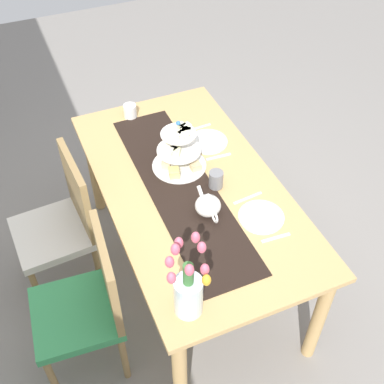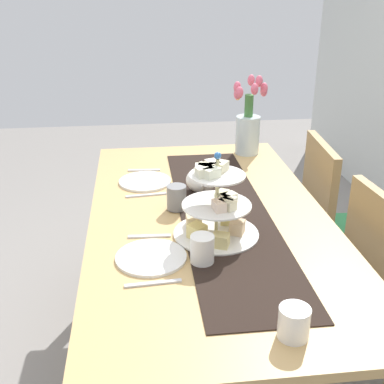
% 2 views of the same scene
% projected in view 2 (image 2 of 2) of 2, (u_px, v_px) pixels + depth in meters
% --- Properties ---
extents(ground_plane, '(8.00, 8.00, 0.00)m').
position_uv_depth(ground_plane, '(207.00, 367.00, 2.17)').
color(ground_plane, gray).
extents(dining_table, '(1.69, 0.90, 0.75)m').
position_uv_depth(dining_table, '(209.00, 239.00, 1.91)').
color(dining_table, tan).
rests_on(dining_table, ground_plane).
extents(chair_left, '(0.45, 0.45, 0.91)m').
position_uv_depth(chair_left, '(339.00, 224.00, 2.33)').
color(chair_left, olive).
rests_on(chair_left, ground_plane).
extents(table_runner, '(1.37, 0.34, 0.00)m').
position_uv_depth(table_runner, '(224.00, 214.00, 1.87)').
color(table_runner, black).
rests_on(table_runner, dining_table).
extents(tiered_cake_stand, '(0.30, 0.30, 0.30)m').
position_uv_depth(tiered_cake_stand, '(217.00, 208.00, 1.68)').
color(tiered_cake_stand, beige).
rests_on(tiered_cake_stand, table_runner).
extents(teapot, '(0.24, 0.13, 0.14)m').
position_uv_depth(teapot, '(201.00, 179.00, 2.04)').
color(teapot, white).
rests_on(teapot, table_runner).
extents(tulip_vase, '(0.21, 0.19, 0.40)m').
position_uv_depth(tulip_vase, '(248.00, 126.00, 2.47)').
color(tulip_vase, silver).
rests_on(tulip_vase, dining_table).
extents(cream_jug, '(0.08, 0.08, 0.08)m').
position_uv_depth(cream_jug, '(294.00, 323.00, 1.22)').
color(cream_jug, white).
rests_on(cream_jug, dining_table).
extents(dinner_plate_left, '(0.23, 0.23, 0.01)m').
position_uv_depth(dinner_plate_left, '(145.00, 181.00, 2.16)').
color(dinner_plate_left, white).
rests_on(dinner_plate_left, dining_table).
extents(fork_left, '(0.03, 0.15, 0.01)m').
position_uv_depth(fork_left, '(144.00, 170.00, 2.29)').
color(fork_left, silver).
rests_on(fork_left, dining_table).
extents(knife_left, '(0.03, 0.17, 0.01)m').
position_uv_depth(knife_left, '(146.00, 195.00, 2.03)').
color(knife_left, silver).
rests_on(knife_left, dining_table).
extents(dinner_plate_right, '(0.23, 0.23, 0.01)m').
position_uv_depth(dinner_plate_right, '(151.00, 257.00, 1.57)').
color(dinner_plate_right, white).
rests_on(dinner_plate_right, dining_table).
extents(fork_right, '(0.02, 0.15, 0.01)m').
position_uv_depth(fork_right, '(149.00, 236.00, 1.71)').
color(fork_right, silver).
rests_on(fork_right, dining_table).
extents(knife_right, '(0.03, 0.17, 0.01)m').
position_uv_depth(knife_right, '(153.00, 283.00, 1.44)').
color(knife_right, silver).
rests_on(knife_right, dining_table).
extents(mug_grey, '(0.08, 0.08, 0.09)m').
position_uv_depth(mug_grey, '(177.00, 197.00, 1.89)').
color(mug_grey, slate).
rests_on(mug_grey, table_runner).
extents(mug_white_text, '(0.08, 0.08, 0.09)m').
position_uv_depth(mug_white_text, '(202.00, 249.00, 1.53)').
color(mug_white_text, white).
rests_on(mug_white_text, dining_table).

